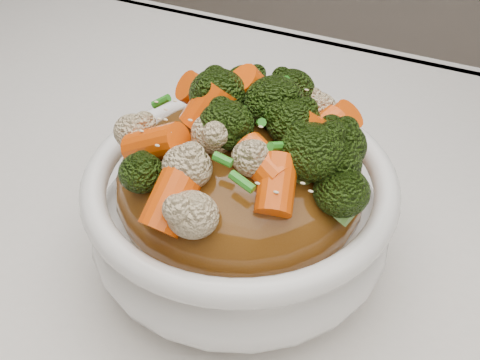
% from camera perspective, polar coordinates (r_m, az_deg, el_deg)
% --- Properties ---
extents(tablecloth, '(1.20, 0.80, 0.04)m').
position_cam_1_polar(tablecloth, '(0.41, 3.87, -14.34)').
color(tablecloth, silver).
rests_on(tablecloth, dining_table).
extents(bowl, '(0.23, 0.23, 0.08)m').
position_cam_1_polar(bowl, '(0.40, 0.00, -3.49)').
color(bowl, white).
rests_on(bowl, tablecloth).
extents(sauce_base, '(0.18, 0.18, 0.09)m').
position_cam_1_polar(sauce_base, '(0.38, 0.00, -0.34)').
color(sauce_base, '#5E3510').
rests_on(sauce_base, bowl).
extents(carrots, '(0.18, 0.18, 0.05)m').
position_cam_1_polar(carrots, '(0.34, 0.00, 7.42)').
color(carrots, '#FC5408').
rests_on(carrots, sauce_base).
extents(broccoli, '(0.18, 0.18, 0.04)m').
position_cam_1_polar(broccoli, '(0.34, 0.00, 7.28)').
color(broccoli, black).
rests_on(broccoli, sauce_base).
extents(cauliflower, '(0.18, 0.18, 0.03)m').
position_cam_1_polar(cauliflower, '(0.34, 0.00, 7.01)').
color(cauliflower, beige).
rests_on(cauliflower, sauce_base).
extents(scallions, '(0.14, 0.14, 0.02)m').
position_cam_1_polar(scallions, '(0.34, 0.00, 7.55)').
color(scallions, '#29891F').
rests_on(scallions, sauce_base).
extents(sesame_seeds, '(0.17, 0.17, 0.01)m').
position_cam_1_polar(sesame_seeds, '(0.34, 0.00, 7.55)').
color(sesame_seeds, beige).
rests_on(sesame_seeds, sauce_base).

